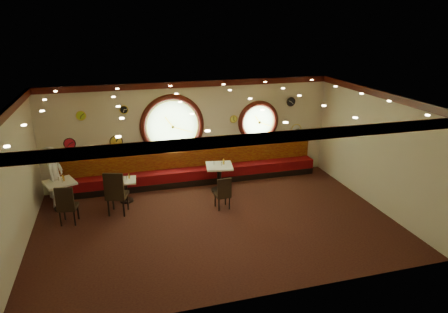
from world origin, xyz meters
TOP-DOWN VIEW (x-y plane):
  - floor at (0.00, 0.00)m, footprint 9.00×6.00m
  - ceiling at (0.00, 0.00)m, footprint 9.00×6.00m
  - wall_back at (0.00, 3.00)m, footprint 9.00×0.02m
  - wall_front at (0.00, -3.00)m, footprint 9.00×0.02m
  - wall_left at (-4.50, 0.00)m, footprint 0.02×6.00m
  - wall_right at (4.50, 0.00)m, footprint 0.02×6.00m
  - molding_back at (0.00, 2.95)m, footprint 9.00×0.10m
  - molding_front at (0.00, -2.95)m, footprint 9.00×0.10m
  - molding_left at (-4.45, 0.00)m, footprint 0.10×6.00m
  - molding_right at (4.45, 0.00)m, footprint 0.10×6.00m
  - banquette_base at (0.00, 2.72)m, footprint 8.00×0.55m
  - banquette_seat at (0.00, 2.72)m, footprint 8.00×0.55m
  - banquette_back at (0.00, 2.94)m, footprint 8.00×0.10m
  - porthole_left_glass at (-0.60, 3.00)m, footprint 1.66×0.02m
  - porthole_left_frame at (-0.60, 2.98)m, footprint 1.98×0.18m
  - porthole_left_ring at (-0.60, 2.95)m, footprint 1.61×0.03m
  - porthole_right_glass at (2.20, 3.00)m, footprint 1.10×0.02m
  - porthole_right_frame at (2.20, 2.98)m, footprint 1.38×0.18m
  - porthole_right_ring at (2.20, 2.95)m, footprint 1.09×0.03m
  - wall_clock_0 at (-3.60, 2.96)m, footprint 0.32×0.03m
  - wall_clock_1 at (-2.00, 2.96)m, footprint 0.24×0.03m
  - wall_clock_2 at (3.30, 2.96)m, footprint 0.28×0.03m
  - wall_clock_3 at (0.85, 2.96)m, footprint 0.24×0.03m
  - wall_clock_4 at (1.35, 2.96)m, footprint 0.22×0.03m
  - wall_clock_5 at (-2.30, 2.96)m, footprint 0.36×0.03m
  - wall_clock_6 at (3.55, 2.96)m, footprint 0.34×0.03m
  - wall_clock_7 at (-3.20, 2.96)m, footprint 0.26×0.03m
  - wall_clock_8 at (-1.90, 2.96)m, footprint 0.20×0.03m
  - table_a at (-3.86, 1.91)m, footprint 0.96×0.96m
  - table_b at (-2.16, 1.93)m, footprint 0.65×0.65m
  - table_c at (0.59, 1.90)m, footprint 0.88×0.88m
  - chair_a at (-3.63, 0.94)m, footprint 0.51×0.51m
  - chair_b at (-2.42, 1.15)m, footprint 0.65×0.65m
  - chair_c at (0.39, 0.71)m, footprint 0.42×0.42m
  - condiment_a_salt at (-3.90, 2.01)m, footprint 0.04×0.04m
  - condiment_b_salt at (-2.18, 2.02)m, footprint 0.03×0.03m
  - condiment_c_salt at (0.45, 1.99)m, footprint 0.03×0.03m
  - condiment_a_pepper at (-3.79, 1.86)m, footprint 0.04×0.04m
  - condiment_b_pepper at (-2.10, 1.94)m, footprint 0.04×0.04m
  - condiment_c_pepper at (0.66, 1.86)m, footprint 0.04×0.04m
  - condiment_a_bottle at (-3.76, 1.94)m, footprint 0.06×0.06m
  - condiment_b_bottle at (-2.03, 2.01)m, footprint 0.05×0.05m
  - condiment_c_bottle at (0.74, 1.93)m, footprint 0.06×0.06m
  - waiter at (-4.00, 2.20)m, footprint 0.58×0.72m

SIDE VIEW (x-z plane):
  - floor at x=0.00m, z-range 0.00..0.00m
  - banquette_base at x=0.00m, z-range 0.00..0.20m
  - banquette_seat at x=0.00m, z-range 0.20..0.50m
  - table_b at x=-2.16m, z-range 0.09..0.75m
  - table_a at x=-3.86m, z-range 0.11..0.92m
  - table_c at x=0.59m, z-range 0.11..0.95m
  - chair_c at x=0.39m, z-range 0.25..0.82m
  - chair_a at x=-3.63m, z-range 0.28..0.93m
  - chair_b at x=-2.42m, z-range 0.32..1.09m
  - condiment_b_salt at x=-2.18m, z-range 0.66..0.75m
  - condiment_b_pepper at x=-2.10m, z-range 0.66..0.76m
  - condiment_b_bottle at x=-2.03m, z-range 0.66..0.82m
  - banquette_back at x=0.00m, z-range 0.48..1.02m
  - condiment_a_salt at x=-3.90m, z-range 0.81..0.91m
  - waiter at x=-4.00m, z-range 0.00..1.72m
  - condiment_a_pepper at x=-3.79m, z-range 0.81..0.92m
  - condiment_c_salt at x=0.45m, z-range 0.84..0.93m
  - condiment_c_pepper at x=0.66m, z-range 0.84..0.95m
  - condiment_a_bottle at x=-3.76m, z-range 0.81..0.99m
  - condiment_c_bottle at x=0.74m, z-range 0.84..1.02m
  - wall_clock_3 at x=0.85m, z-range 1.08..1.32m
  - wall_clock_8 at x=-1.90m, z-range 1.10..1.30m
  - wall_clock_6 at x=3.55m, z-range 1.28..1.62m
  - wall_clock_5 at x=-2.30m, z-range 1.32..1.68m
  - wall_clock_0 at x=-3.60m, z-range 1.39..1.71m
  - wall_back at x=0.00m, z-range 0.00..3.20m
  - wall_front at x=0.00m, z-range 0.00..3.20m
  - wall_left at x=-4.50m, z-range 0.00..3.20m
  - wall_right at x=4.50m, z-range 0.00..3.20m
  - porthole_right_ring at x=2.20m, z-range 1.26..2.34m
  - porthole_right_glass at x=2.20m, z-range 1.25..2.35m
  - porthole_right_frame at x=2.20m, z-range 1.11..2.49m
  - porthole_left_glass at x=-0.60m, z-range 1.02..2.68m
  - porthole_left_frame at x=-0.60m, z-range 0.86..2.84m
  - porthole_left_ring at x=-0.60m, z-range 1.04..2.66m
  - wall_clock_4 at x=1.35m, z-range 1.84..2.06m
  - wall_clock_7 at x=-3.20m, z-range 2.22..2.48m
  - wall_clock_2 at x=3.30m, z-range 2.26..2.54m
  - wall_clock_1 at x=-2.00m, z-range 2.33..2.57m
  - molding_back at x=0.00m, z-range 3.02..3.20m
  - molding_front at x=0.00m, z-range 3.02..3.20m
  - molding_left at x=-4.45m, z-range 3.02..3.20m
  - molding_right at x=4.45m, z-range 3.02..3.20m
  - ceiling at x=0.00m, z-range 3.19..3.21m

